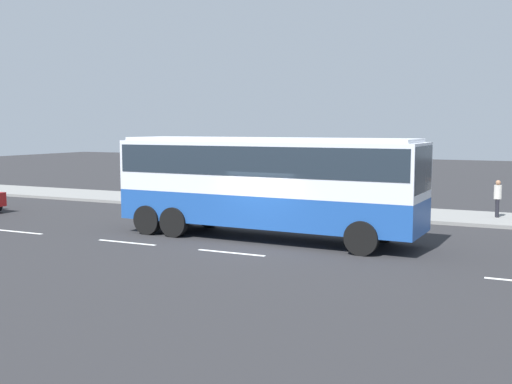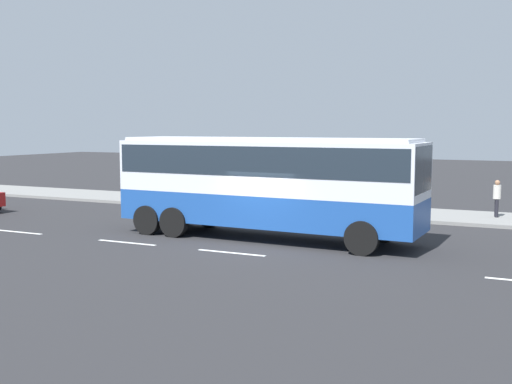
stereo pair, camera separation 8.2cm
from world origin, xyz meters
name	(u,v)px [view 1 (the left image)]	position (x,y,z in m)	size (l,w,h in m)	color
ground_plane	(263,244)	(0.00, 0.00, 0.00)	(120.00, 120.00, 0.00)	#28282B
sidewalk_curb	(342,210)	(0.00, 8.96, 0.07)	(80.00, 4.00, 0.15)	gray
lane_centreline	(131,243)	(-4.25, -1.78, 0.00)	(26.41, 0.16, 0.01)	white
coach_bus	(266,177)	(-0.35, 1.01, 2.25)	(11.20, 3.11, 3.64)	#1E4C9E
pedestrian_near_curb	(498,196)	(6.85, 9.20, 1.07)	(0.32, 0.32, 1.60)	black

